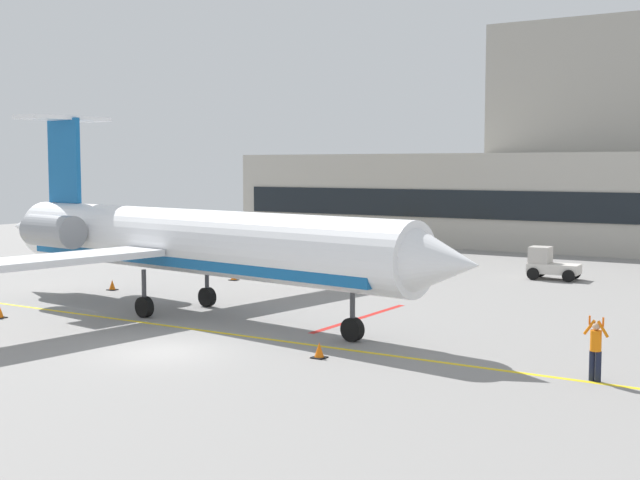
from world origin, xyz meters
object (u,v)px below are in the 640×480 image
pushback_tractor (549,265)px  marshaller (596,348)px  belt_loader (236,245)px  regional_jet (185,241)px  baggage_tug (355,247)px

pushback_tractor → marshaller: size_ratio=1.47×
marshaller → belt_loader: bearing=144.7°
pushback_tractor → marshaller: 23.79m
pushback_tractor → belt_loader: bearing=-178.3°
regional_jet → pushback_tractor: (10.33, 19.87, -2.40)m
belt_loader → marshaller: marshaller is taller
marshaller → pushback_tractor: bearing=110.1°
baggage_tug → marshaller: baggage_tug is taller
baggage_tug → pushback_tractor: (14.39, -2.42, -0.09)m
regional_jet → pushback_tractor: bearing=62.5°
baggage_tug → marshaller: (22.58, -24.76, 0.09)m
baggage_tug → belt_loader: size_ratio=0.86×
pushback_tractor → belt_loader: (-22.37, -0.68, 0.07)m
regional_jet → pushback_tractor: size_ratio=9.85×
belt_loader → marshaller: 37.46m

